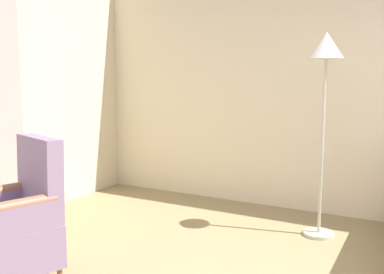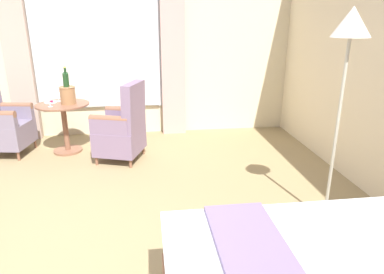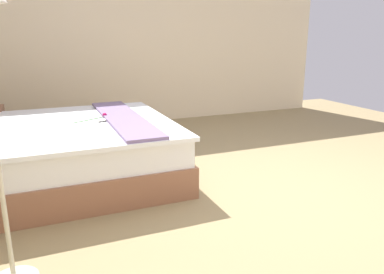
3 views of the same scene
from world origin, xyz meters
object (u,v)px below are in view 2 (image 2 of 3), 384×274
floor_lamp_brass (348,51)px  armchair_by_window (123,129)px  side_table_round (65,121)px  wine_glass_near_bucket (58,93)px  armchair_facing_bed (3,124)px  wine_glass_near_edge (49,98)px  snack_plate (51,102)px  champagne_bucket (68,93)px

floor_lamp_brass → armchair_by_window: floor_lamp_brass is taller
side_table_round → wine_glass_near_bucket: (-0.15, -0.08, 0.35)m
armchair_facing_bed → wine_glass_near_edge: bearing=76.5°
side_table_round → wine_glass_near_edge: wine_glass_near_edge is taller
snack_plate → armchair_facing_bed: armchair_facing_bed is taller
wine_glass_near_bucket → wine_glass_near_edge: (0.30, -0.04, -0.00)m
armchair_facing_bed → armchair_by_window: bearing=75.4°
champagne_bucket → snack_plate: champagne_bucket is taller
wine_glass_near_bucket → armchair_by_window: bearing=57.7°
snack_plate → armchair_facing_bed: size_ratio=0.17×
floor_lamp_brass → side_table_round: floor_lamp_brass is taller
floor_lamp_brass → wine_glass_near_edge: (-1.94, -2.80, -0.71)m
armchair_facing_bed → side_table_round: bearing=88.9°
wine_glass_near_edge → armchair_by_window: size_ratio=0.15×
wine_glass_near_bucket → armchair_by_window: (0.55, 0.87, -0.37)m
floor_lamp_brass → snack_plate: (-2.17, -2.85, -0.81)m
side_table_round → wine_glass_near_edge: 0.39m
wine_glass_near_bucket → armchair_facing_bed: bearing=-79.0°
floor_lamp_brass → snack_plate: bearing=-127.2°
snack_plate → wine_glass_near_edge: bearing=12.4°
floor_lamp_brass → champagne_bucket: size_ratio=3.68×
floor_lamp_brass → wine_glass_near_bucket: 3.62m
armchair_facing_bed → wine_glass_near_bucket: bearing=101.0°
floor_lamp_brass → side_table_round: 3.56m
wine_glass_near_bucket → snack_plate: (0.07, -0.09, -0.10)m
side_table_round → armchair_by_window: armchair_by_window is taller
champagne_bucket → armchair_by_window: 0.91m
side_table_round → wine_glass_near_edge: size_ratio=4.64×
wine_glass_near_edge → armchair_facing_bed: bearing=-103.5°
side_table_round → wine_glass_near_bucket: 0.39m
floor_lamp_brass → armchair_by_window: size_ratio=1.80×
champagne_bucket → armchair_facing_bed: 0.97m
wine_glass_near_bucket → champagne_bucket: bearing=44.6°
side_table_round → champagne_bucket: 0.40m
wine_glass_near_edge → champagne_bucket: bearing=124.5°
wine_glass_near_edge → floor_lamp_brass: bearing=55.3°
side_table_round → champagne_bucket: (0.01, 0.08, 0.39)m
floor_lamp_brass → champagne_bucket: (-2.07, -2.60, -0.67)m
floor_lamp_brass → wine_glass_near_bucket: (-2.24, -2.76, -0.71)m
side_table_round → armchair_by_window: 0.89m
wine_glass_near_edge → armchair_facing_bed: (-0.16, -0.68, -0.36)m
champagne_bucket → wine_glass_near_edge: (0.14, -0.20, -0.04)m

